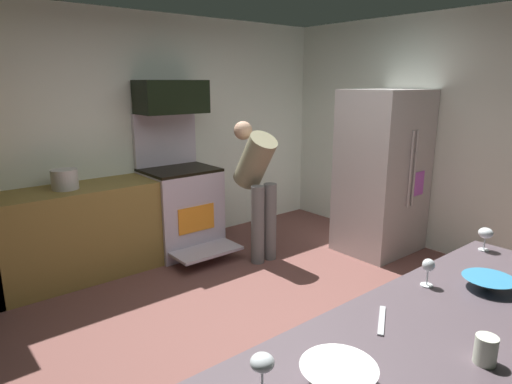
{
  "coord_description": "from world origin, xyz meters",
  "views": [
    {
      "loc": [
        -2.11,
        -2.25,
        1.88
      ],
      "look_at": [
        -0.01,
        0.3,
        1.05
      ],
      "focal_mm": 30.94,
      "sensor_mm": 36.0,
      "label": 1
    }
  ],
  "objects_px": {
    "oven_range": "(181,207)",
    "mixing_bowl_large": "(488,283)",
    "stock_pot": "(65,179)",
    "wine_glass_far": "(262,365)",
    "wine_glass_extra": "(428,267)",
    "refrigerator": "(382,172)",
    "mixing_bowl_prep": "(338,377)",
    "microwave": "(171,97)",
    "mug_coffee": "(486,350)",
    "wine_glass_near": "(486,234)",
    "person_cook": "(257,181)"
  },
  "relations": [
    {
      "from": "wine_glass_near",
      "to": "wine_glass_extra",
      "type": "xyz_separation_m",
      "value": [
        -0.7,
        -0.03,
        -0.0
      ]
    },
    {
      "from": "stock_pot",
      "to": "mixing_bowl_large",
      "type": "bearing_deg",
      "value": -74.51
    },
    {
      "from": "mixing_bowl_large",
      "to": "wine_glass_near",
      "type": "height_order",
      "value": "wine_glass_near"
    },
    {
      "from": "microwave",
      "to": "mixing_bowl_prep",
      "type": "relative_size",
      "value": 2.86
    },
    {
      "from": "stock_pot",
      "to": "wine_glass_far",
      "type": "bearing_deg",
      "value": -96.66
    },
    {
      "from": "person_cook",
      "to": "wine_glass_far",
      "type": "xyz_separation_m",
      "value": [
        -2.11,
        -2.58,
        0.15
      ]
    },
    {
      "from": "mixing_bowl_large",
      "to": "wine_glass_extra",
      "type": "bearing_deg",
      "value": 133.9
    },
    {
      "from": "mixing_bowl_prep",
      "to": "stock_pot",
      "type": "height_order",
      "value": "stock_pot"
    },
    {
      "from": "mug_coffee",
      "to": "stock_pot",
      "type": "relative_size",
      "value": 0.43
    },
    {
      "from": "microwave",
      "to": "refrigerator",
      "type": "distance_m",
      "value": 2.45
    },
    {
      "from": "oven_range",
      "to": "mixing_bowl_large",
      "type": "distance_m",
      "value": 3.45
    },
    {
      "from": "mixing_bowl_large",
      "to": "mixing_bowl_prep",
      "type": "relative_size",
      "value": 0.95
    },
    {
      "from": "refrigerator",
      "to": "stock_pot",
      "type": "relative_size",
      "value": 7.45
    },
    {
      "from": "wine_glass_far",
      "to": "stock_pot",
      "type": "distance_m",
      "value": 3.33
    },
    {
      "from": "mug_coffee",
      "to": "stock_pot",
      "type": "bearing_deg",
      "value": 95.32
    },
    {
      "from": "wine_glass_near",
      "to": "mixing_bowl_prep",
      "type": "bearing_deg",
      "value": -171.34
    },
    {
      "from": "wine_glass_far",
      "to": "wine_glass_extra",
      "type": "bearing_deg",
      "value": 4.38
    },
    {
      "from": "mixing_bowl_large",
      "to": "wine_glass_extra",
      "type": "height_order",
      "value": "wine_glass_extra"
    },
    {
      "from": "microwave",
      "to": "oven_range",
      "type": "bearing_deg",
      "value": -90.0
    },
    {
      "from": "microwave",
      "to": "person_cook",
      "type": "distance_m",
      "value": 1.29
    },
    {
      "from": "refrigerator",
      "to": "microwave",
      "type": "bearing_deg",
      "value": 139.8
    },
    {
      "from": "wine_glass_extra",
      "to": "mug_coffee",
      "type": "relative_size",
      "value": 1.36
    },
    {
      "from": "person_cook",
      "to": "stock_pot",
      "type": "distance_m",
      "value": 1.88
    },
    {
      "from": "mixing_bowl_large",
      "to": "mug_coffee",
      "type": "height_order",
      "value": "mug_coffee"
    },
    {
      "from": "mug_coffee",
      "to": "refrigerator",
      "type": "bearing_deg",
      "value": 40.82
    },
    {
      "from": "mixing_bowl_large",
      "to": "mug_coffee",
      "type": "distance_m",
      "value": 0.66
    },
    {
      "from": "wine_glass_near",
      "to": "stock_pot",
      "type": "xyz_separation_m",
      "value": [
        -1.45,
        3.19,
        -0.01
      ]
    },
    {
      "from": "stock_pot",
      "to": "mixing_bowl_prep",
      "type": "bearing_deg",
      "value": -92.75
    },
    {
      "from": "microwave",
      "to": "mixing_bowl_large",
      "type": "bearing_deg",
      "value": -94.09
    },
    {
      "from": "refrigerator",
      "to": "wine_glass_near",
      "type": "relative_size",
      "value": 12.77
    },
    {
      "from": "wine_glass_far",
      "to": "wine_glass_extra",
      "type": "distance_m",
      "value": 1.14
    },
    {
      "from": "mixing_bowl_prep",
      "to": "stock_pot",
      "type": "relative_size",
      "value": 1.07
    },
    {
      "from": "microwave",
      "to": "wine_glass_far",
      "type": "distance_m",
      "value": 3.81
    },
    {
      "from": "oven_range",
      "to": "wine_glass_extra",
      "type": "distance_m",
      "value": 3.28
    },
    {
      "from": "wine_glass_far",
      "to": "stock_pot",
      "type": "height_order",
      "value": "stock_pot"
    },
    {
      "from": "mixing_bowl_large",
      "to": "person_cook",
      "type": "bearing_deg",
      "value": 74.02
    },
    {
      "from": "mixing_bowl_large",
      "to": "wine_glass_extra",
      "type": "xyz_separation_m",
      "value": [
        -0.2,
        0.21,
        0.07
      ]
    },
    {
      "from": "oven_range",
      "to": "stock_pot",
      "type": "distance_m",
      "value": 1.29
    },
    {
      "from": "microwave",
      "to": "mug_coffee",
      "type": "relative_size",
      "value": 7.07
    },
    {
      "from": "oven_range",
      "to": "refrigerator",
      "type": "xyz_separation_m",
      "value": [
        1.77,
        -1.4,
        0.39
      ]
    },
    {
      "from": "oven_range",
      "to": "mixing_bowl_large",
      "type": "relative_size",
      "value": 6.29
    },
    {
      "from": "oven_range",
      "to": "wine_glass_extra",
      "type": "bearing_deg",
      "value": -97.98
    },
    {
      "from": "person_cook",
      "to": "refrigerator",
      "type": "bearing_deg",
      "value": -28.63
    },
    {
      "from": "microwave",
      "to": "mixing_bowl_prep",
      "type": "xyz_separation_m",
      "value": [
        -1.37,
        -3.51,
        -0.78
      ]
    },
    {
      "from": "person_cook",
      "to": "wine_glass_near",
      "type": "distance_m",
      "value": 2.47
    },
    {
      "from": "wine_glass_extra",
      "to": "stock_pot",
      "type": "distance_m",
      "value": 3.31
    },
    {
      "from": "refrigerator",
      "to": "mixing_bowl_prep",
      "type": "height_order",
      "value": "refrigerator"
    },
    {
      "from": "wine_glass_near",
      "to": "stock_pot",
      "type": "relative_size",
      "value": 0.58
    },
    {
      "from": "oven_range",
      "to": "mixing_bowl_prep",
      "type": "distance_m",
      "value": 3.71
    },
    {
      "from": "person_cook",
      "to": "wine_glass_near",
      "type": "bearing_deg",
      "value": -96.32
    }
  ]
}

